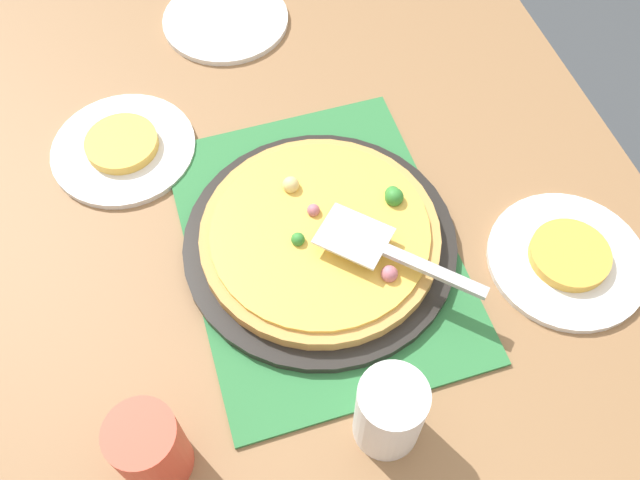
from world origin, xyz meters
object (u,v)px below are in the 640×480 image
(pizza_pan, at_px, (320,243))
(pizza_server, at_px, (387,250))
(plate_near_left, at_px, (124,149))
(cup_far, at_px, (150,448))
(plate_side, at_px, (226,20))
(served_slice_right, at_px, (570,255))
(served_slice_left, at_px, (122,143))
(pizza, at_px, (321,235))
(plate_far_right, at_px, (567,260))
(cup_near, at_px, (392,412))

(pizza_pan, xyz_separation_m, pizza_server, (-0.07, -0.07, 0.05))
(plate_near_left, distance_m, cup_far, 0.49)
(plate_side, bearing_deg, served_slice_right, -151.05)
(served_slice_left, xyz_separation_m, served_slice_right, (-0.38, -0.56, 0.00))
(pizza_pan, height_order, pizza_server, pizza_server)
(pizza, bearing_deg, cup_far, 130.32)
(pizza_server, bearing_deg, served_slice_right, -102.10)
(cup_far, bearing_deg, plate_side, -18.86)
(pizza, height_order, pizza_server, pizza_server)
(pizza, bearing_deg, plate_far_right, -111.08)
(plate_far_right, bearing_deg, pizza_server, 77.90)
(plate_far_right, relative_size, plate_side, 1.00)
(pizza_server, bearing_deg, plate_side, 9.11)
(pizza, height_order, served_slice_right, pizza)
(served_slice_right, distance_m, cup_far, 0.60)
(pizza_pan, xyz_separation_m, plate_near_left, (0.26, 0.24, -0.01))
(cup_near, relative_size, pizza_server, 0.62)
(plate_near_left, distance_m, pizza_server, 0.45)
(plate_far_right, bearing_deg, plate_near_left, 55.83)
(served_slice_right, xyz_separation_m, pizza_server, (0.05, 0.25, 0.05))
(cup_near, height_order, cup_far, same)
(pizza_pan, xyz_separation_m, served_slice_left, (0.26, 0.24, 0.01))
(pizza, relative_size, served_slice_right, 3.00)
(plate_near_left, bearing_deg, plate_far_right, -124.17)
(cup_near, bearing_deg, pizza_server, -18.39)
(served_slice_right, bearing_deg, served_slice_left, 55.83)
(plate_far_right, distance_m, plate_side, 0.71)
(plate_near_left, bearing_deg, pizza, -136.99)
(cup_far, bearing_deg, pizza, -49.68)
(plate_near_left, height_order, served_slice_left, served_slice_left)
(plate_side, relative_size, served_slice_right, 2.00)
(served_slice_right, relative_size, cup_far, 0.92)
(plate_near_left, bearing_deg, pizza_server, -136.66)
(served_slice_right, relative_size, pizza_server, 0.57)
(pizza_server, bearing_deg, cup_near, 161.61)
(plate_far_right, bearing_deg, cup_near, 114.65)
(cup_far, bearing_deg, plate_far_right, -79.85)
(pizza_pan, relative_size, pizza_server, 1.97)
(served_slice_right, bearing_deg, cup_near, 114.65)
(cup_near, relative_size, cup_far, 1.00)
(pizza_pan, relative_size, served_slice_left, 3.45)
(pizza_pan, xyz_separation_m, cup_near, (-0.27, -0.00, 0.05))
(served_slice_right, bearing_deg, pizza_pan, 69.03)
(pizza, bearing_deg, pizza_pan, 101.31)
(plate_near_left, bearing_deg, plate_side, -42.08)
(plate_far_right, distance_m, pizza_server, 0.26)
(cup_far, height_order, pizza_server, cup_far)
(plate_side, distance_m, served_slice_left, 0.32)
(plate_near_left, xyz_separation_m, cup_near, (-0.52, -0.24, 0.06))
(pizza, xyz_separation_m, served_slice_left, (0.26, 0.24, -0.02))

